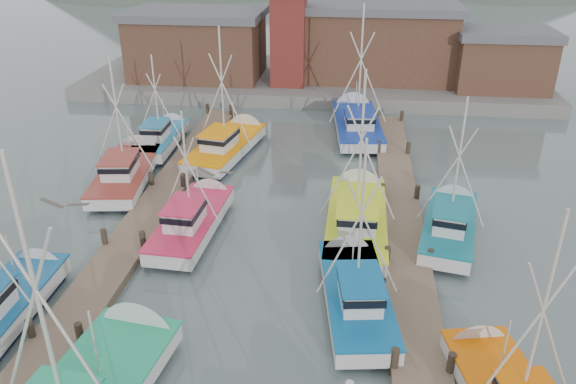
# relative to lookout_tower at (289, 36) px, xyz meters

# --- Properties ---
(ground) EXTENTS (260.00, 260.00, 0.00)m
(ground) POSITION_rel_lookout_tower_xyz_m (2.00, -33.00, -5.55)
(ground) COLOR #495855
(ground) RESTS_ON ground
(dock_left) EXTENTS (2.30, 46.00, 1.50)m
(dock_left) POSITION_rel_lookout_tower_xyz_m (-5.00, -28.96, -5.34)
(dock_left) COLOR brown
(dock_left) RESTS_ON ground
(dock_right) EXTENTS (2.30, 46.00, 1.50)m
(dock_right) POSITION_rel_lookout_tower_xyz_m (9.00, -28.96, -5.34)
(dock_right) COLOR brown
(dock_right) RESTS_ON ground
(quay) EXTENTS (44.00, 16.00, 1.20)m
(quay) POSITION_rel_lookout_tower_xyz_m (2.00, 4.00, -4.95)
(quay) COLOR slate
(quay) RESTS_ON ground
(shed_left) EXTENTS (12.72, 8.48, 6.20)m
(shed_left) POSITION_rel_lookout_tower_xyz_m (-9.00, 2.00, -1.21)
(shed_left) COLOR brown
(shed_left) RESTS_ON quay
(shed_center) EXTENTS (14.84, 9.54, 6.90)m
(shed_center) POSITION_rel_lookout_tower_xyz_m (8.00, 4.00, -0.86)
(shed_center) COLOR brown
(shed_center) RESTS_ON quay
(shed_right) EXTENTS (8.48, 6.36, 5.20)m
(shed_right) POSITION_rel_lookout_tower_xyz_m (19.00, 1.00, -1.71)
(shed_right) COLOR brown
(shed_right) RESTS_ON quay
(lookout_tower) EXTENTS (3.60, 3.60, 8.50)m
(lookout_tower) POSITION_rel_lookout_tower_xyz_m (0.00, 0.00, 0.00)
(lookout_tower) COLOR maroon
(lookout_tower) RESTS_ON quay
(boat_5) EXTENTS (3.67, 8.55, 8.55)m
(boat_5) POSITION_rel_lookout_tower_xyz_m (6.48, -30.85, -4.87)
(boat_5) COLOR black
(boat_5) RESTS_ON ground
(boat_6) EXTENTS (3.10, 7.97, 7.53)m
(boat_6) POSITION_rel_lookout_tower_xyz_m (-7.86, -33.46, -4.87)
(boat_6) COLOR black
(boat_6) RESTS_ON ground
(boat_8) EXTENTS (3.05, 8.40, 7.51)m
(boat_8) POSITION_rel_lookout_tower_xyz_m (-2.05, -25.43, -4.87)
(boat_8) COLOR black
(boat_8) RESTS_ON ground
(boat_9) EXTENTS (3.93, 9.74, 9.72)m
(boat_9) POSITION_rel_lookout_tower_xyz_m (6.54, -24.15, -4.87)
(boat_9) COLOR black
(boat_9) RESTS_ON ground
(boat_10) EXTENTS (4.00, 9.47, 8.82)m
(boat_10) POSITION_rel_lookout_tower_xyz_m (-7.97, -19.71, -4.87)
(boat_10) COLOR black
(boat_10) RESTS_ON ground
(boat_11) EXTENTS (3.97, 8.28, 8.32)m
(boat_11) POSITION_rel_lookout_tower_xyz_m (11.41, -24.33, -4.87)
(boat_11) COLOR black
(boat_11) RESTS_ON ground
(boat_12) EXTENTS (4.49, 9.72, 9.82)m
(boat_12) POSITION_rel_lookout_tower_xyz_m (-2.54, -14.55, -4.87)
(boat_12) COLOR black
(boat_12) RESTS_ON ground
(boat_13) EXTENTS (4.32, 10.62, 10.73)m
(boat_13) POSITION_rel_lookout_tower_xyz_m (6.37, -8.74, -4.86)
(boat_13) COLOR black
(boat_13) RESTS_ON ground
(boat_14) EXTENTS (3.05, 7.85, 7.40)m
(boat_14) POSITION_rel_lookout_tower_xyz_m (-7.69, -13.66, -4.87)
(boat_14) COLOR black
(boat_14) RESTS_ON ground
(gull_near) EXTENTS (1.55, 0.65, 0.24)m
(gull_near) POSITION_rel_lookout_tower_xyz_m (-2.10, -37.42, 2.14)
(gull_near) COLOR gray
(gull_near) RESTS_ON ground
(gull_far) EXTENTS (1.53, 0.66, 0.24)m
(gull_far) POSITION_rel_lookout_tower_xyz_m (1.29, -33.06, 1.39)
(gull_far) COLOR gray
(gull_far) RESTS_ON ground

